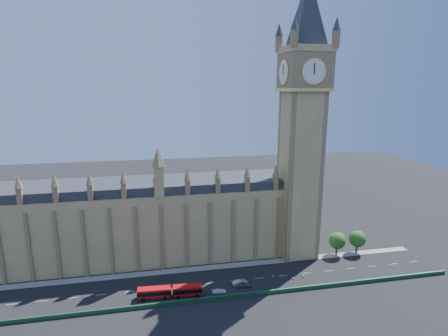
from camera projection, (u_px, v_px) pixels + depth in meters
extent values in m
plane|color=black|center=(197.00, 285.00, 107.34)|extent=(400.00, 400.00, 0.00)
cube|color=tan|center=(117.00, 226.00, 120.91)|extent=(120.00, 20.00, 25.00)
cube|color=#2D3035|center=(114.00, 187.00, 117.78)|extent=(120.00, 18.00, 3.00)
cube|color=tan|center=(299.00, 177.00, 121.34)|extent=(12.00, 12.00, 58.00)
cube|color=olive|center=(304.00, 72.00, 113.51)|extent=(14.00, 14.00, 12.00)
cylinder|color=silver|center=(314.00, 71.00, 106.67)|extent=(7.20, 0.30, 7.20)
cube|color=tan|center=(306.00, 50.00, 111.94)|extent=(14.50, 14.50, 2.00)
cube|color=#1E4C2D|center=(200.00, 300.00, 98.59)|extent=(160.00, 0.60, 1.20)
cube|color=gray|center=(193.00, 269.00, 116.41)|extent=(160.00, 3.00, 0.16)
cylinder|color=#382619|center=(336.00, 250.00, 126.17)|extent=(0.70, 0.70, 4.00)
sphere|color=#1E4612|center=(337.00, 241.00, 125.39)|extent=(6.00, 6.00, 6.00)
sphere|color=#1E4612|center=(339.00, 239.00, 125.69)|extent=(4.38, 4.38, 4.38)
cylinder|color=#382619|center=(357.00, 248.00, 127.66)|extent=(0.70, 0.70, 4.00)
sphere|color=#1E4612|center=(357.00, 239.00, 126.88)|extent=(6.00, 6.00, 6.00)
sphere|color=#1E4612|center=(359.00, 237.00, 127.18)|extent=(4.38, 4.38, 4.38)
cube|color=red|center=(154.00, 293.00, 100.23)|extent=(9.54, 3.18, 3.13)
cube|color=red|center=(187.00, 291.00, 101.44)|extent=(8.50, 3.12, 3.13)
cube|color=black|center=(154.00, 292.00, 100.15)|extent=(9.59, 3.24, 1.19)
cube|color=black|center=(187.00, 289.00, 101.36)|extent=(8.55, 3.17, 1.19)
cylinder|color=black|center=(170.00, 292.00, 100.84)|extent=(0.98, 2.55, 2.51)
cylinder|color=black|center=(143.00, 300.00, 98.82)|extent=(1.06, 0.38, 1.04)
cylinder|color=black|center=(144.00, 294.00, 101.34)|extent=(1.06, 0.38, 1.04)
cylinder|color=black|center=(165.00, 298.00, 99.59)|extent=(1.06, 0.38, 1.04)
cylinder|color=black|center=(165.00, 293.00, 102.11)|extent=(1.06, 0.38, 1.04)
cylinder|color=black|center=(178.00, 297.00, 100.07)|extent=(1.06, 0.38, 1.04)
cylinder|color=black|center=(178.00, 292.00, 102.60)|extent=(1.06, 0.38, 1.04)
cylinder|color=black|center=(197.00, 296.00, 100.76)|extent=(1.06, 0.38, 1.04)
cylinder|color=black|center=(196.00, 291.00, 103.28)|extent=(1.06, 0.38, 1.04)
imported|color=#44464C|center=(244.00, 285.00, 106.02)|extent=(4.64, 2.34, 1.51)
imported|color=#A2A5AA|center=(240.00, 282.00, 107.10)|extent=(4.99, 2.22, 1.59)
imported|color=white|center=(219.00, 291.00, 102.80)|extent=(4.24, 1.79, 1.22)
cube|color=black|center=(273.00, 277.00, 111.90)|extent=(0.48, 0.48, 0.04)
cone|color=orange|center=(273.00, 276.00, 111.82)|extent=(0.53, 0.53, 0.69)
cylinder|color=white|center=(273.00, 275.00, 111.80)|extent=(0.33, 0.33, 0.12)
cube|color=black|center=(293.00, 279.00, 110.48)|extent=(0.42, 0.42, 0.04)
cone|color=#F75A0D|center=(293.00, 278.00, 110.41)|extent=(0.47, 0.47, 0.66)
cylinder|color=white|center=(293.00, 278.00, 110.39)|extent=(0.32, 0.32, 0.11)
cube|color=black|center=(243.00, 280.00, 109.72)|extent=(0.52, 0.52, 0.04)
cone|color=orange|center=(243.00, 279.00, 109.64)|extent=(0.57, 0.57, 0.78)
cylinder|color=white|center=(243.00, 279.00, 109.62)|extent=(0.38, 0.38, 0.13)
cube|color=black|center=(303.00, 277.00, 111.52)|extent=(0.43, 0.43, 0.04)
cone|color=orange|center=(303.00, 276.00, 111.44)|extent=(0.47, 0.47, 0.69)
cylinder|color=white|center=(303.00, 276.00, 111.42)|extent=(0.34, 0.34, 0.12)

